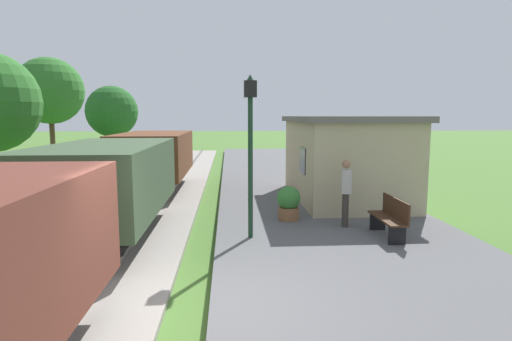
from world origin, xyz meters
TOP-DOWN VIEW (x-y plane):
  - ground_plane at (0.00, 0.00)m, footprint 160.00×160.00m
  - platform_slab at (3.20, 0.00)m, footprint 6.00×60.00m
  - track_ballast at (-2.40, 0.00)m, footprint 3.80×60.00m
  - rail_near at (-1.68, 0.00)m, footprint 0.07×60.00m
  - freight_train at (-2.40, 4.26)m, footprint 2.50×19.40m
  - station_hut at (4.40, 8.02)m, footprint 3.50×5.80m
  - bench_near_hut at (4.23, 3.44)m, footprint 0.42×1.50m
  - bench_down_platform at (4.23, 12.76)m, footprint 0.42×1.50m
  - person_waiting at (3.45, 4.45)m, footprint 0.30×0.41m
  - potted_planter at (2.11, 5.21)m, footprint 0.64×0.64m
  - lamp_post_near at (1.00, 3.61)m, footprint 0.28×0.28m
  - tree_field_left at (-9.56, 18.94)m, footprint 3.74×3.74m
  - tree_field_distant at (-8.17, 26.37)m, footprint 3.81×3.81m

SIDE VIEW (x-z plane):
  - ground_plane at x=0.00m, z-range 0.00..0.00m
  - track_ballast at x=-2.40m, z-range 0.00..0.12m
  - platform_slab at x=3.20m, z-range 0.00..0.25m
  - rail_near at x=-1.68m, z-range 0.12..0.26m
  - bench_near_hut at x=4.23m, z-range 0.27..1.18m
  - bench_down_platform at x=4.23m, z-range 0.27..1.18m
  - potted_planter at x=2.11m, z-range 0.26..1.18m
  - person_waiting at x=3.45m, z-range 0.33..2.04m
  - freight_train at x=-2.40m, z-range 0.34..2.46m
  - station_hut at x=4.40m, z-range 0.26..3.04m
  - lamp_post_near at x=1.00m, z-range 0.95..4.65m
  - tree_field_distant at x=-8.17m, z-range 0.73..6.02m
  - tree_field_left at x=-9.56m, z-range 1.28..7.61m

